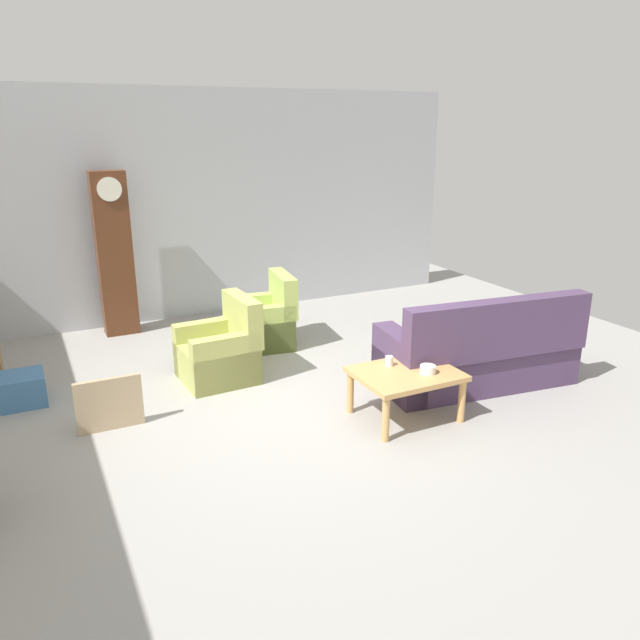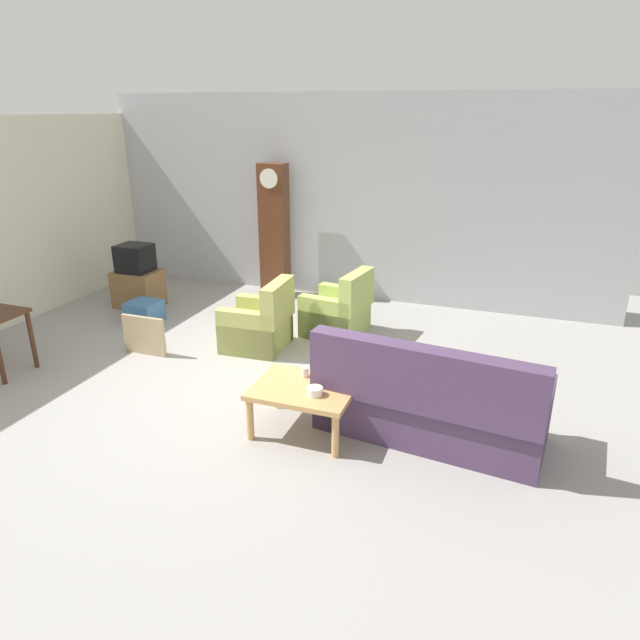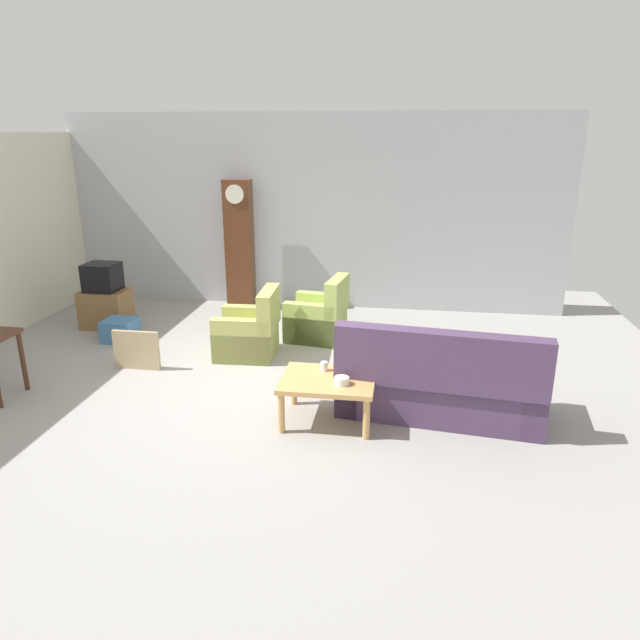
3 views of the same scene
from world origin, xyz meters
name	(u,v)px [view 2 (image 2 of 3)]	position (x,y,z in m)	size (l,w,h in m)	color
ground_plane	(253,387)	(0.00, 0.00, 0.00)	(10.40, 10.40, 0.00)	#999691
garage_door_wall	(349,199)	(0.00, 3.60, 1.60)	(8.40, 0.16, 3.20)	#ADAFB5
couch_floral	(428,404)	(2.03, -0.36, 0.36)	(2.19, 1.12, 1.04)	#4C3856
armchair_olive_near	(259,326)	(-0.41, 1.05, 0.31)	(0.83, 0.80, 0.92)	tan
armchair_olive_far	(338,313)	(0.41, 1.86, 0.31)	(0.88, 0.86, 0.92)	#AABF5D
coffee_table_wood	(304,393)	(0.89, -0.64, 0.41)	(0.96, 0.76, 0.48)	tan
grandfather_clock	(274,231)	(-1.14, 3.19, 1.08)	(0.44, 0.30, 2.16)	#562D19
tv_stand_cabinet	(138,289)	(-2.92, 1.90, 0.29)	(0.68, 0.52, 0.58)	brown
tv_crt	(135,258)	(-2.92, 1.90, 0.79)	(0.48, 0.44, 0.42)	black
framed_picture_leaning	(144,335)	(-1.70, 0.36, 0.25)	(0.60, 0.05, 0.51)	tan
storage_box_blue	(144,312)	(-2.42, 1.33, 0.16)	(0.44, 0.43, 0.32)	teal
cup_white_porcelain	(305,372)	(0.82, -0.45, 0.53)	(0.08, 0.08, 0.10)	white
cup_blue_rimmed	(344,384)	(1.26, -0.56, 0.53)	(0.07, 0.07, 0.10)	silver
bowl_white_stacked	(315,391)	(1.04, -0.77, 0.52)	(0.15, 0.15, 0.08)	white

